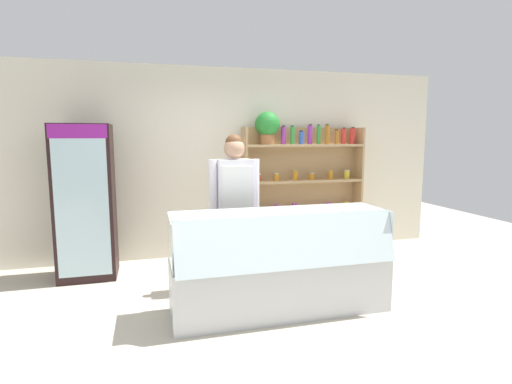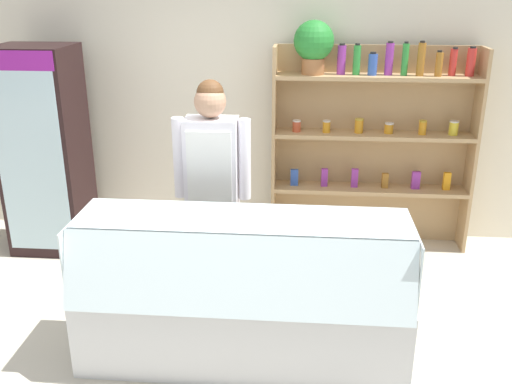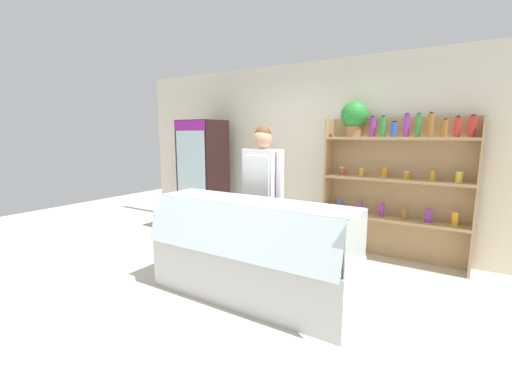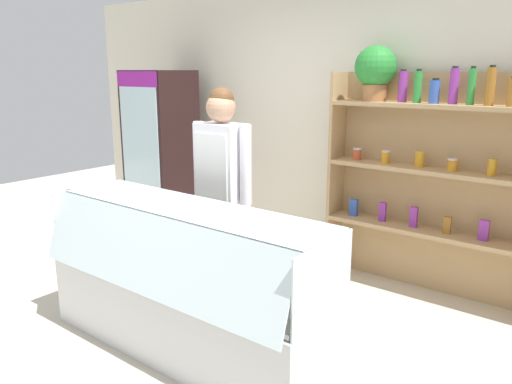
% 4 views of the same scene
% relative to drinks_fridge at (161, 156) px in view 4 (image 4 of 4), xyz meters
% --- Properties ---
extents(ground_plane, '(12.00, 12.00, 0.00)m').
position_rel_drinks_fridge_xyz_m(ground_plane, '(1.81, -1.47, -0.94)').
color(ground_plane, beige).
extents(back_wall, '(6.80, 0.10, 2.70)m').
position_rel_drinks_fridge_xyz_m(back_wall, '(1.81, 0.58, 0.41)').
color(back_wall, silver).
rests_on(back_wall, ground).
extents(drinks_fridge, '(0.66, 0.59, 1.88)m').
position_rel_drinks_fridge_xyz_m(drinks_fridge, '(0.00, 0.00, 0.00)').
color(drinks_fridge, black).
rests_on(drinks_fridge, ground).
extents(shelving_unit, '(1.82, 0.35, 2.08)m').
position_rel_drinks_fridge_xyz_m(shelving_unit, '(2.85, 0.34, 0.28)').
color(shelving_unit, tan).
rests_on(shelving_unit, ground).
extents(deli_display_case, '(2.12, 0.71, 1.01)m').
position_rel_drinks_fridge_xyz_m(deli_display_case, '(1.96, -1.56, -0.62)').
color(deli_display_case, silver).
rests_on(deli_display_case, ground).
extents(shop_clerk, '(0.57, 0.25, 1.75)m').
position_rel_drinks_fridge_xyz_m(shop_clerk, '(1.67, -0.85, 0.10)').
color(shop_clerk, '#383D51').
rests_on(shop_clerk, ground).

